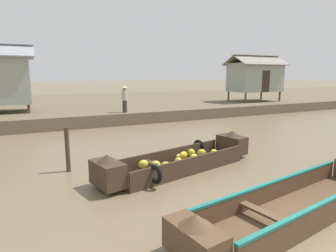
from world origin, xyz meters
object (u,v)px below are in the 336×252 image
object	(u,v)px
banana_boat	(181,160)
vendor_person	(124,98)
stilt_house_mid_right	(255,77)
mooring_post	(67,149)
viewer_boat	(298,203)

from	to	relation	value
banana_boat	vendor_person	world-z (taller)	vendor_person
stilt_house_mid_right	mooring_post	xyz separation A→B (m)	(-17.10, -10.35, -2.18)
viewer_boat	stilt_house_mid_right	world-z (taller)	stilt_house_mid_right
stilt_house_mid_right	vendor_person	world-z (taller)	stilt_house_mid_right
banana_boat	stilt_house_mid_right	size ratio (longest dim) A/B	1.18
mooring_post	vendor_person	bearing A→B (deg)	61.07
banana_boat	stilt_house_mid_right	distance (m)	18.34
viewer_boat	mooring_post	world-z (taller)	mooring_post
stilt_house_mid_right	mooring_post	world-z (taller)	stilt_house_mid_right
banana_boat	vendor_person	size ratio (longest dim) A/B	3.54
stilt_house_mid_right	vendor_person	size ratio (longest dim) A/B	3.00
viewer_boat	mooring_post	bearing A→B (deg)	128.87
vendor_person	mooring_post	xyz separation A→B (m)	(-4.36, -7.89, -0.94)
viewer_boat	vendor_person	xyz separation A→B (m)	(0.17, 13.10, 1.39)
stilt_house_mid_right	vendor_person	bearing A→B (deg)	-169.07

